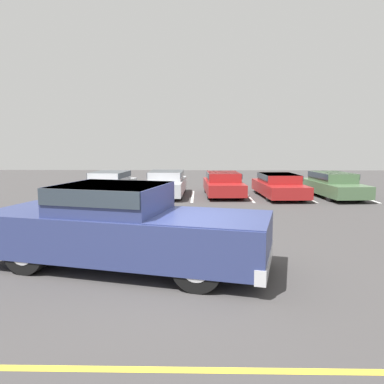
% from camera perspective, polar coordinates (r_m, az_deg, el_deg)
% --- Properties ---
extents(ground_plane, '(60.00, 60.00, 0.00)m').
position_cam_1_polar(ground_plane, '(7.66, -2.37, -12.70)').
color(ground_plane, '#423F3F').
extents(stall_stripe_a, '(0.12, 4.18, 0.01)m').
position_cam_1_polar(stall_stripe_a, '(19.72, -16.40, -0.57)').
color(stall_stripe_a, white).
rests_on(stall_stripe_a, ground_plane).
extents(stall_stripe_b, '(0.12, 4.18, 0.01)m').
position_cam_1_polar(stall_stripe_b, '(19.06, -8.35, -0.61)').
color(stall_stripe_b, white).
rests_on(stall_stripe_b, ground_plane).
extents(stall_stripe_c, '(0.12, 4.18, 0.01)m').
position_cam_1_polar(stall_stripe_c, '(18.81, 0.09, -0.64)').
color(stall_stripe_c, white).
rests_on(stall_stripe_c, ground_plane).
extents(stall_stripe_d, '(0.12, 4.18, 0.01)m').
position_cam_1_polar(stall_stripe_d, '(18.96, 8.58, -0.66)').
color(stall_stripe_d, white).
rests_on(stall_stripe_d, ground_plane).
extents(stall_stripe_e, '(0.12, 4.18, 0.01)m').
position_cam_1_polar(stall_stripe_e, '(19.52, 16.75, -0.66)').
color(stall_stripe_e, white).
rests_on(stall_stripe_e, ground_plane).
extents(stall_stripe_f, '(0.12, 4.18, 0.01)m').
position_cam_1_polar(stall_stripe_f, '(20.46, 24.32, -0.65)').
color(stall_stripe_f, white).
rests_on(stall_stripe_f, ground_plane).
extents(aisle_stripe_foreground, '(7.81, 0.12, 0.01)m').
position_cam_1_polar(aisle_stripe_foreground, '(5.08, -18.58, -24.14)').
color(aisle_stripe_foreground, yellow).
rests_on(aisle_stripe_foreground, ground_plane).
extents(pickup_truck, '(6.34, 3.50, 1.78)m').
position_cam_1_polar(pickup_truck, '(8.05, -9.99, -5.17)').
color(pickup_truck, navy).
rests_on(pickup_truck, ground_plane).
extents(parked_sedan_a, '(2.09, 4.51, 1.21)m').
position_cam_1_polar(parked_sedan_a, '(19.47, -12.41, 1.38)').
color(parked_sedan_a, '#B7BABF').
rests_on(parked_sedan_a, ground_plane).
extents(parked_sedan_b, '(1.88, 4.54, 1.25)m').
position_cam_1_polar(parked_sedan_b, '(18.96, -3.93, 1.42)').
color(parked_sedan_b, '#B7BABF').
rests_on(parked_sedan_b, ground_plane).
extents(parked_sedan_c, '(1.95, 4.36, 1.19)m').
position_cam_1_polar(parked_sedan_c, '(19.04, 4.77, 1.35)').
color(parked_sedan_c, maroon).
rests_on(parked_sedan_c, ground_plane).
extents(parked_sedan_d, '(2.09, 4.59, 1.14)m').
position_cam_1_polar(parked_sedan_d, '(18.95, 13.11, 1.09)').
color(parked_sedan_d, maroon).
rests_on(parked_sedan_d, ground_plane).
extents(parked_sedan_e, '(2.15, 4.78, 1.22)m').
position_cam_1_polar(parked_sedan_e, '(19.71, 20.64, 1.16)').
color(parked_sedan_e, '#4C6B47').
rests_on(parked_sedan_e, ground_plane).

